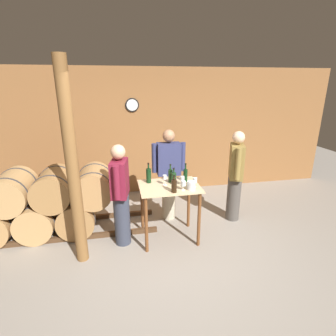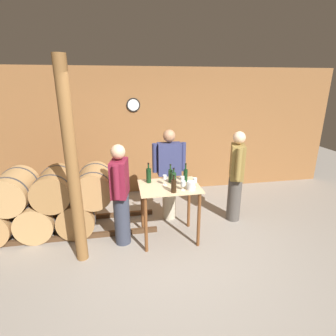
{
  "view_description": "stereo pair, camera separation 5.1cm",
  "coord_description": "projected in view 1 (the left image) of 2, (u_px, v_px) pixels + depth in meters",
  "views": [
    {
      "loc": [
        -0.73,
        -3.0,
        2.38
      ],
      "look_at": [
        -0.0,
        0.7,
        1.15
      ],
      "focal_mm": 28.0,
      "sensor_mm": 36.0,
      "label": 1
    },
    {
      "loc": [
        -0.68,
        -3.01,
        2.38
      ],
      "look_at": [
        -0.0,
        0.7,
        1.15
      ],
      "focal_mm": 28.0,
      "sensor_mm": 36.0,
      "label": 2
    }
  ],
  "objects": [
    {
      "name": "person_visitor_with_scarf",
      "position": [
        169.0,
        173.0,
        4.61
      ],
      "size": [
        0.59,
        0.24,
        1.64
      ],
      "color": "#B7AD93",
      "rests_on": "ground_plane"
    },
    {
      "name": "wine_bottle_far_right",
      "position": [
        185.0,
        175.0,
        4.09
      ],
      "size": [
        0.07,
        0.07,
        0.3
      ],
      "color": "black",
      "rests_on": "tasting_table"
    },
    {
      "name": "person_visitor_bearded",
      "position": [
        121.0,
        194.0,
        3.85
      ],
      "size": [
        0.29,
        0.58,
        1.57
      ],
      "color": "#333847",
      "rests_on": "ground_plane"
    },
    {
      "name": "wine_glass_near_center",
      "position": [
        183.0,
        184.0,
        3.76
      ],
      "size": [
        0.07,
        0.07,
        0.14
      ],
      "color": "silver",
      "rests_on": "tasting_table"
    },
    {
      "name": "wooden_post",
      "position": [
        73.0,
        168.0,
        3.31
      ],
      "size": [
        0.16,
        0.16,
        2.7
      ],
      "color": "brown",
      "rests_on": "ground_plane"
    },
    {
      "name": "wine_glass_near_left",
      "position": [
        165.0,
        178.0,
        3.95
      ],
      "size": [
        0.06,
        0.06,
        0.16
      ],
      "color": "silver",
      "rests_on": "tasting_table"
    },
    {
      "name": "person_host",
      "position": [
        235.0,
        175.0,
        4.56
      ],
      "size": [
        0.34,
        0.56,
        1.62
      ],
      "color": "#4C4742",
      "rests_on": "ground_plane"
    },
    {
      "name": "barrel_rack",
      "position": [
        46.0,
        203.0,
        4.22
      ],
      "size": [
        3.79,
        0.78,
        1.09
      ],
      "color": "#4C331E",
      "rests_on": "ground_plane"
    },
    {
      "name": "tasting_table",
      "position": [
        169.0,
        198.0,
        4.01
      ],
      "size": [
        0.91,
        0.7,
        0.9
      ],
      "color": "#D1B284",
      "rests_on": "ground_plane"
    },
    {
      "name": "wine_bottle_far_left",
      "position": [
        149.0,
        175.0,
        4.04
      ],
      "size": [
        0.08,
        0.08,
        0.32
      ],
      "color": "black",
      "rests_on": "tasting_table"
    },
    {
      "name": "wine_bottle_left",
      "position": [
        174.0,
        186.0,
        3.69
      ],
      "size": [
        0.08,
        0.08,
        0.25
      ],
      "color": "black",
      "rests_on": "tasting_table"
    },
    {
      "name": "back_wall",
      "position": [
        151.0,
        132.0,
        5.7
      ],
      "size": [
        8.4,
        0.08,
        2.7
      ],
      "color": "brown",
      "rests_on": "ground_plane"
    },
    {
      "name": "ice_bucket",
      "position": [
        191.0,
        185.0,
        3.79
      ],
      "size": [
        0.12,
        0.12,
        0.13
      ],
      "color": "silver",
      "rests_on": "tasting_table"
    },
    {
      "name": "wine_bottle_center",
      "position": [
        170.0,
        175.0,
        4.06
      ],
      "size": [
        0.07,
        0.07,
        0.29
      ],
      "color": "#193819",
      "rests_on": "tasting_table"
    },
    {
      "name": "wine_bottle_right",
      "position": [
        174.0,
        178.0,
        3.99
      ],
      "size": [
        0.08,
        0.08,
        0.26
      ],
      "color": "#193819",
      "rests_on": "tasting_table"
    },
    {
      "name": "wine_glass_far_side",
      "position": [
        195.0,
        180.0,
        3.88
      ],
      "size": [
        0.06,
        0.06,
        0.14
      ],
      "color": "silver",
      "rests_on": "tasting_table"
    },
    {
      "name": "wine_glass_near_right",
      "position": [
        182.0,
        179.0,
        3.95
      ],
      "size": [
        0.06,
        0.06,
        0.14
      ],
      "color": "silver",
      "rests_on": "tasting_table"
    },
    {
      "name": "ground_plane",
      "position": [
        178.0,
        261.0,
        3.67
      ],
      "size": [
        14.0,
        14.0,
        0.0
      ],
      "primitive_type": "plane",
      "color": "gray"
    }
  ]
}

